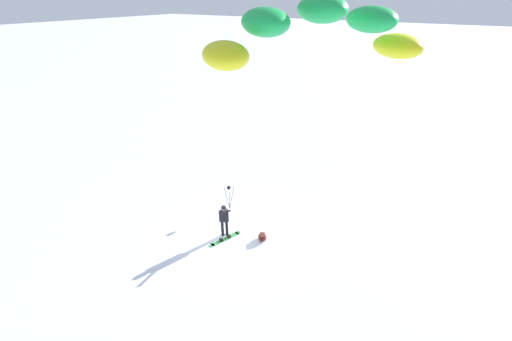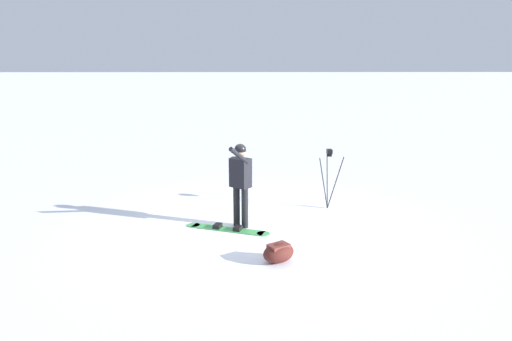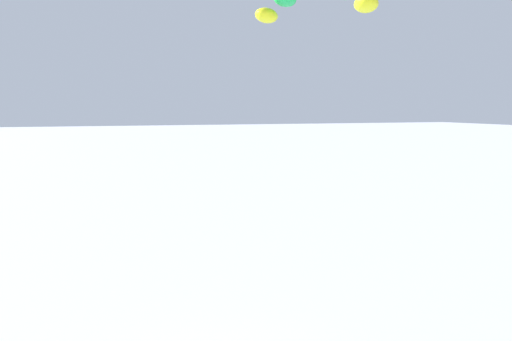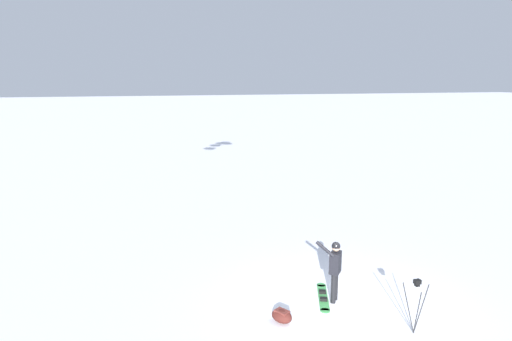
{
  "view_description": "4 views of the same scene",
  "coord_description": "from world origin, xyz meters",
  "px_view_note": "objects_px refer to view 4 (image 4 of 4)",
  "views": [
    {
      "loc": [
        -10.62,
        -8.32,
        10.6
      ],
      "look_at": [
        -2.28,
        -3.14,
        5.39
      ],
      "focal_mm": 23.41,
      "sensor_mm": 36.0,
      "label": 1
    },
    {
      "loc": [
        -0.17,
        -9.1,
        3.32
      ],
      "look_at": [
        0.04,
        -0.6,
        1.31
      ],
      "focal_mm": 32.24,
      "sensor_mm": 36.0,
      "label": 2
    },
    {
      "loc": [
        0.14,
        4.95,
        6.56
      ],
      "look_at": [
        -2.13,
        -2.97,
        5.11
      ],
      "focal_mm": 24.37,
      "sensor_mm": 36.0,
      "label": 3
    },
    {
      "loc": [
        10.31,
        -5.36,
        6.12
      ],
      "look_at": [
        -1.28,
        -2.05,
        3.63
      ],
      "focal_mm": 31.68,
      "sensor_mm": 36.0,
      "label": 4
    }
  ],
  "objects_px": {
    "snowboarder": "(335,265)",
    "camera_tripod": "(416,295)",
    "snowboard": "(323,297)",
    "gear_bag_large": "(282,316)"
  },
  "relations": [
    {
      "from": "snowboarder",
      "to": "snowboard",
      "type": "xyz_separation_m",
      "value": [
        -0.26,
        -0.2,
        -1.04
      ]
    },
    {
      "from": "snowboarder",
      "to": "snowboard",
      "type": "height_order",
      "value": "snowboarder"
    },
    {
      "from": "camera_tripod",
      "to": "snowboard",
      "type": "bearing_deg",
      "value": -148.97
    },
    {
      "from": "snowboard",
      "to": "gear_bag_large",
      "type": "bearing_deg",
      "value": -59.4
    },
    {
      "from": "snowboard",
      "to": "snowboarder",
      "type": "bearing_deg",
      "value": 37.63
    },
    {
      "from": "gear_bag_large",
      "to": "camera_tripod",
      "type": "height_order",
      "value": "camera_tripod"
    },
    {
      "from": "snowboard",
      "to": "gear_bag_large",
      "type": "relative_size",
      "value": 2.42
    },
    {
      "from": "snowboard",
      "to": "gear_bag_large",
      "type": "height_order",
      "value": "gear_bag_large"
    },
    {
      "from": "snowboarder",
      "to": "camera_tripod",
      "type": "relative_size",
      "value": 1.26
    },
    {
      "from": "gear_bag_large",
      "to": "camera_tripod",
      "type": "relative_size",
      "value": 0.5
    }
  ]
}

